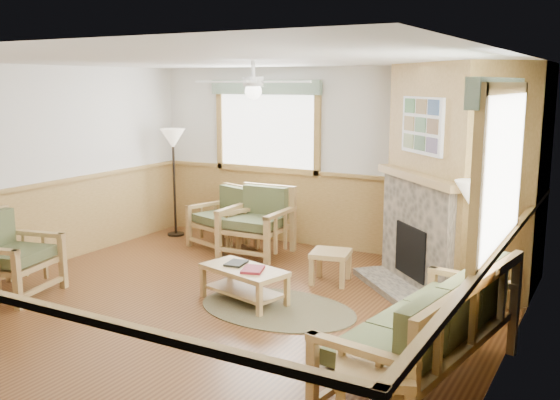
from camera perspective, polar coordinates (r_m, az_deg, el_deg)
The scene contains 22 objects.
floor at distance 7.07m, azimuth -5.70°, elevation -9.88°, with size 6.00×6.00×0.01m, color brown.
ceiling at distance 6.62m, azimuth -6.14°, elevation 12.61°, with size 6.00×6.00×0.01m, color white.
wall_back at distance 9.30m, azimuth 4.80°, elevation 3.73°, with size 6.00×0.02×2.70m, color white.
wall_left at distance 8.77m, azimuth -22.17°, elevation 2.56°, with size 0.02×6.00×2.70m, color white.
wall_right at distance 5.58m, azimuth 20.20°, elevation -1.58°, with size 0.02×6.00×2.70m, color white.
wainscot at distance 6.89m, azimuth -5.78°, elevation -5.55°, with size 6.00×6.00×1.10m, color #A78144, non-canonical shape.
fireplace at distance 7.74m, azimuth 15.75°, elevation 1.96°, with size 2.20×2.20×2.70m, color #A78144, non-canonical shape.
window_back at distance 9.70m, azimuth -1.22°, elevation 11.04°, with size 1.90×0.16×1.50m, color white, non-canonical shape.
window_right at distance 5.27m, azimuth 20.24°, elevation 10.68°, with size 0.16×1.90×1.50m, color white, non-canonical shape.
ceiling_fan at distance 6.70m, azimuth -2.48°, elevation 12.30°, with size 1.24×1.24×0.36m, color white, non-canonical shape.
sofa at distance 5.36m, azimuth 13.09°, elevation -11.29°, with size 0.88×2.14×0.98m, color tan, non-canonical shape.
armchair_back_left at distance 9.52m, azimuth -5.27°, elevation -1.60°, with size 0.80×0.80×0.90m, color tan, non-canonical shape.
armchair_back_right at distance 9.03m, azimuth -2.19°, elevation -1.99°, with size 0.87×0.87×0.98m, color tan, non-canonical shape.
armchair_left at distance 7.96m, azimuth -23.35°, elevation -4.62°, with size 0.87×0.87×0.98m, color tan, non-canonical shape.
coffee_table at distance 7.18m, azimuth -3.31°, elevation -7.74°, with size 1.01×0.50×0.40m, color tan, non-canonical shape.
end_table_chairs at distance 9.40m, azimuth -3.76°, elevation -2.89°, with size 0.48×0.46×0.53m, color tan, non-canonical shape.
footstool at distance 7.87m, azimuth 4.64°, elevation -6.10°, with size 0.47×0.47×0.40m, color tan, non-canonical shape.
braided_rug at distance 7.01m, azimuth -0.24°, elevation -9.91°, with size 1.83×1.83×0.01m, color brown.
floor_lamp_left at distance 10.24m, azimuth -9.64°, elevation 1.60°, with size 0.40×0.40×1.76m, color black, non-canonical shape.
floor_lamp_right at distance 6.73m, azimuth 16.82°, elevation -4.58°, with size 0.34×0.34×1.50m, color black, non-canonical shape.
book_red at distance 7.00m, azimuth -2.51°, elevation -6.25°, with size 0.22×0.30×0.03m, color maroon.
book_dark at distance 7.25m, azimuth -4.03°, elevation -5.69°, with size 0.20×0.27×0.03m, color black.
Camera 1 is at (3.82, -5.40, 2.47)m, focal length 40.00 mm.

